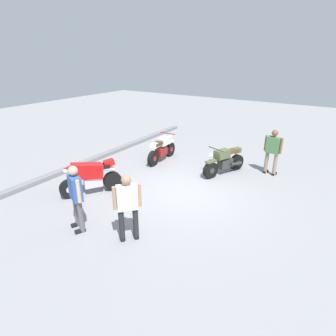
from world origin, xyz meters
The scene contains 8 objects.
ground_plane centered at (0.00, 0.00, 0.00)m, with size 40.00×40.00×0.00m, color gray.
curb_edge centered at (0.00, 4.60, 0.07)m, with size 14.00×0.30×0.15m, color gray.
motorcycle_cream_vintage centered at (2.02, 2.22, 0.49)m, with size 1.96×0.70×1.07m.
motorcycle_olive_vintage centered at (2.11, -0.49, 0.49)m, with size 1.87×0.99×1.07m.
motorcycle_red_sportbike centered at (-1.66, 2.43, 0.59)m, with size 1.75×1.20×1.14m.
person_in_blue_shirt centered at (-3.20, 1.22, 0.98)m, with size 0.46×0.64×1.71m.
person_in_white_shirt centered at (-2.87, -0.12, 0.96)m, with size 0.56×0.54×1.68m.
person_in_green_shirt centered at (2.97, -1.93, 0.96)m, with size 0.38×0.65×1.68m.
Camera 1 is at (-7.10, -3.92, 4.13)m, focal length 30.07 mm.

